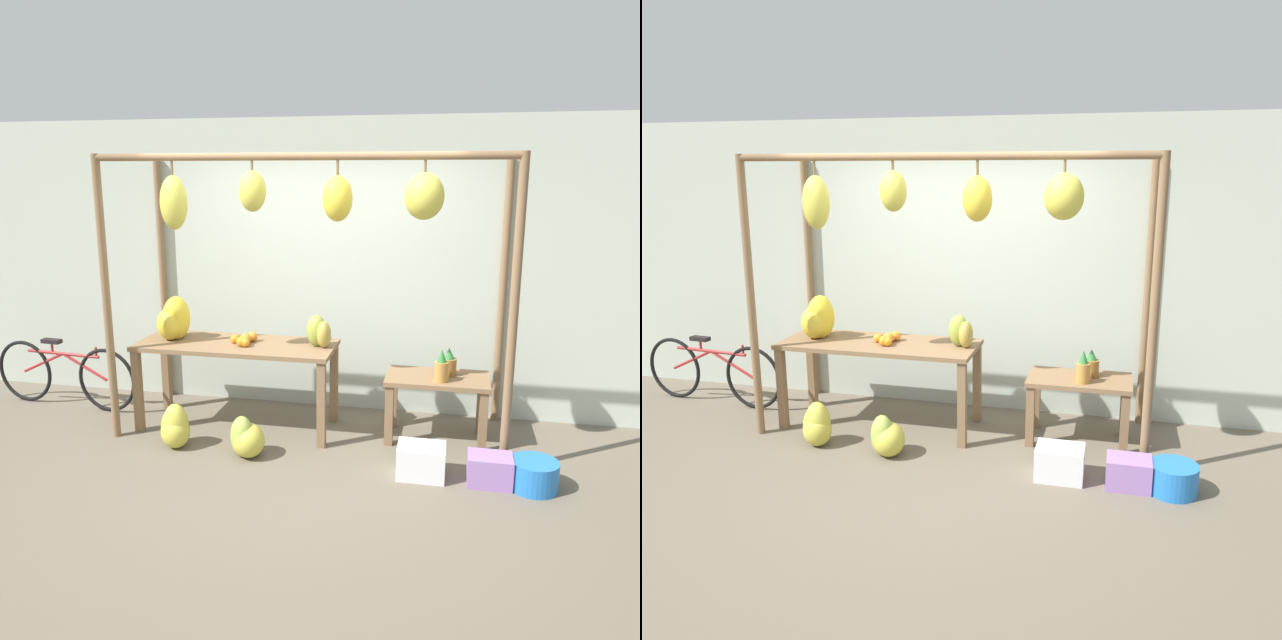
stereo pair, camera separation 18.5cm
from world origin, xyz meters
TOP-DOWN VIEW (x-y plane):
  - ground_plane at (0.00, 0.00)m, footprint 20.00×20.00m
  - shop_wall_back at (0.00, 1.58)m, footprint 8.00×0.08m
  - stall_awning at (0.06, 0.60)m, footprint 3.40×1.25m
  - display_table_main at (-0.67, 0.85)m, footprint 1.79×0.68m
  - display_table_side at (1.12, 0.93)m, footprint 0.88×0.52m
  - banana_pile_on_table at (-1.27, 0.88)m, footprint 0.38×0.40m
  - orange_pile at (-0.58, 0.83)m, footprint 0.22×0.28m
  - pineapple_cluster at (1.18, 0.91)m, footprint 0.19×0.31m
  - banana_pile_ground_left at (-1.05, 0.31)m, footprint 0.36×0.37m
  - banana_pile_ground_right at (-0.40, 0.25)m, footprint 0.38×0.39m
  - fruit_crate_white at (1.04, 0.19)m, footprint 0.37×0.27m
  - blue_bucket at (1.87, 0.17)m, footprint 0.35×0.35m
  - parked_bicycle at (-2.53, 0.98)m, footprint 1.61×0.19m
  - papaya_pile at (0.09, 0.88)m, footprint 0.24×0.20m
  - fruit_crate_purple at (1.55, 0.18)m, footprint 0.33×0.25m

SIDE VIEW (x-z plane):
  - ground_plane at x=0.00m, z-range 0.00..0.00m
  - blue_bucket at x=1.87m, z-range 0.00..0.22m
  - fruit_crate_purple at x=1.55m, z-range 0.00..0.23m
  - fruit_crate_white at x=1.04m, z-range 0.00..0.26m
  - banana_pile_ground_right at x=-0.40m, z-range -0.02..0.33m
  - banana_pile_ground_left at x=-1.05m, z-range -0.03..0.37m
  - parked_bicycle at x=-2.53m, z-range -0.01..0.68m
  - display_table_side at x=1.12m, z-range 0.16..0.74m
  - display_table_main at x=-0.67m, z-range 0.29..1.08m
  - pineapple_cluster at x=1.18m, z-range 0.55..0.83m
  - orange_pile at x=-0.58m, z-range 0.79..0.89m
  - papaya_pile at x=0.09m, z-range 0.79..1.07m
  - banana_pile_on_table at x=-1.27m, z-range 0.77..1.17m
  - shop_wall_back at x=0.00m, z-range 0.00..2.80m
  - stall_awning at x=0.06m, z-range 0.60..3.04m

